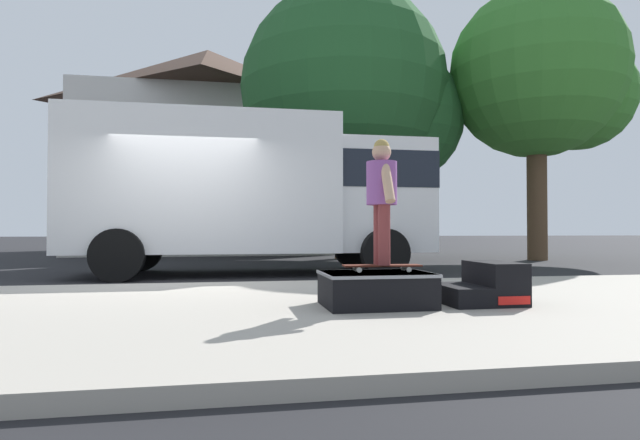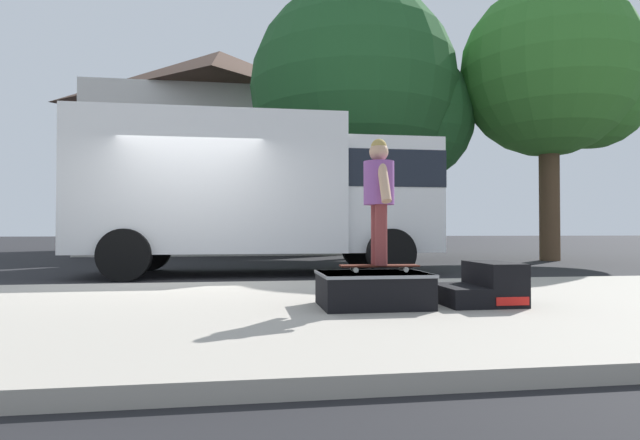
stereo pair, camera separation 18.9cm
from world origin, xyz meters
The scene contains 10 objects.
ground_plane centered at (0.00, 0.00, 0.00)m, with size 140.00×140.00×0.00m, color black.
sidewalk_slab centered at (0.00, -3.00, 0.06)m, with size 50.00×5.00×0.12m, color #A8A093.
skate_box centered at (2.17, -3.20, 0.30)m, with size 1.05×0.80×0.34m.
kicker_ramp centered at (3.31, -3.20, 0.30)m, with size 0.76×0.73×0.42m.
skateboard centered at (2.24, -3.14, 0.51)m, with size 0.79×0.25×0.07m.
skater_kid centered at (2.24, -3.14, 1.27)m, with size 0.31×0.65×1.26m.
box_truck centered at (1.27, 2.20, 1.70)m, with size 6.91×2.63×3.05m.
street_tree_main centered at (4.61, 7.17, 4.98)m, with size 6.91×6.28×8.30m.
street_tree_neighbour centered at (9.93, 5.50, 5.36)m, with size 5.49×4.99×8.01m.
house_behind centered at (-0.09, 13.54, 4.24)m, with size 9.54×8.23×8.40m.
Camera 2 is at (0.90, -8.10, 0.87)m, focal length 28.78 mm.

